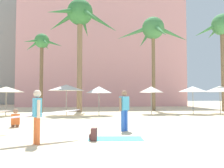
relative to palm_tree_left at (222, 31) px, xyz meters
The scene contains 18 objects.
ground 21.54m from the palm_tree_left, 129.36° to the right, with size 120.00×120.00×0.00m, color beige.
hotel_pink 19.54m from the palm_tree_left, 121.96° to the left, with size 24.05×9.99×18.04m, color pink.
hotel_tower_gray 34.34m from the palm_tree_left, 129.61° to the left, with size 19.41×8.56×29.84m, color gray.
palm_tree_left is the anchor object (origin of this frame).
palm_tree_center 6.71m from the palm_tree_left, 163.37° to the left, with size 7.52×7.32×9.58m.
palm_tree_right 13.94m from the palm_tree_left, behind, with size 7.02×7.23×10.73m.
palm_tree_far_right 17.36m from the palm_tree_left, behind, with size 3.44×3.47×7.09m.
cafe_umbrella_0 16.15m from the palm_tree_left, 169.46° to the right, with size 2.77×2.77×2.37m.
cafe_umbrella_1 6.60m from the palm_tree_left, 127.87° to the right, with size 2.58×2.58×2.35m.
cafe_umbrella_2 20.38m from the palm_tree_left, behind, with size 2.62×2.62×2.21m.
cafe_umbrella_3 10.17m from the palm_tree_left, 163.25° to the right, with size 2.01×2.01×2.27m.
cafe_umbrella_5 7.71m from the palm_tree_left, 150.14° to the right, with size 2.40×2.40×2.30m.
cafe_umbrella_6 13.96m from the palm_tree_left, 166.92° to the right, with size 2.05×2.05×2.24m.
beach_towel 19.87m from the palm_tree_left, 133.60° to the right, with size 1.89×0.90×0.01m, color #4CC6D6.
backpack 20.48m from the palm_tree_left, 134.73° to the right, with size 0.29×0.33×0.42m.
person_mid_left 20.75m from the palm_tree_left, 151.27° to the right, with size 0.61×0.98×0.89m.
person_mid_right 21.58m from the palm_tree_left, 137.92° to the right, with size 2.86×1.72×1.69m.
person_near_left 17.93m from the palm_tree_left, 136.18° to the right, with size 0.53×0.45×1.74m.
Camera 1 is at (-1.13, -6.13, 1.50)m, focal length 38.63 mm.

